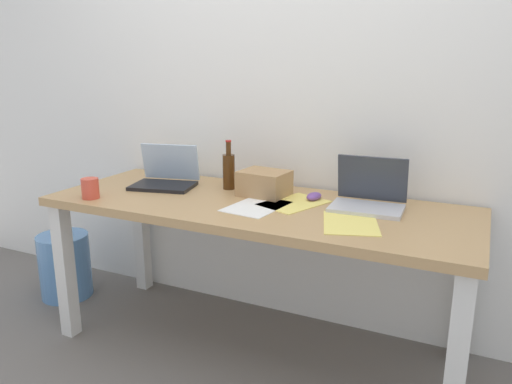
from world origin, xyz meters
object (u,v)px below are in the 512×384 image
at_px(laptop_left, 166,178).
at_px(water_cooler_jug, 65,265).
at_px(desk, 256,222).
at_px(beer_bottle, 229,170).
at_px(computer_mouse, 314,196).
at_px(cardboard_box, 264,183).
at_px(coffee_mug, 90,188).
at_px(laptop_right, 368,197).

relative_size(laptop_left, water_cooler_jug, 0.82).
xyz_separation_m(desk, beer_bottle, (-0.23, 0.17, 0.19)).
xyz_separation_m(computer_mouse, cardboard_box, (-0.24, -0.02, 0.04)).
bearing_deg(coffee_mug, beer_bottle, 40.99).
height_order(beer_bottle, water_cooler_jug, beer_bottle).
height_order(desk, beer_bottle, beer_bottle).
bearing_deg(desk, coffee_mug, -160.21).
height_order(desk, water_cooler_jug, desk).
distance_m(desk, laptop_right, 0.52).
xyz_separation_m(desk, coffee_mug, (-0.73, -0.26, 0.14)).
relative_size(computer_mouse, coffee_mug, 1.05).
bearing_deg(coffee_mug, laptop_left, 62.62).
bearing_deg(water_cooler_jug, laptop_right, 3.90).
relative_size(beer_bottle, cardboard_box, 1.11).
distance_m(beer_bottle, water_cooler_jug, 1.21).
relative_size(laptop_left, beer_bottle, 1.42).
relative_size(laptop_right, cardboard_box, 1.42).
bearing_deg(desk, computer_mouse, 35.17).
xyz_separation_m(computer_mouse, coffee_mug, (-0.95, -0.42, 0.03)).
height_order(laptop_left, cardboard_box, laptop_left).
bearing_deg(cardboard_box, computer_mouse, 5.64).
bearing_deg(laptop_left, beer_bottle, 15.48).
distance_m(desk, water_cooler_jug, 1.33).
bearing_deg(coffee_mug, water_cooler_jug, 152.28).
height_order(laptop_left, laptop_right, laptop_right).
bearing_deg(cardboard_box, coffee_mug, -150.91).
height_order(computer_mouse, water_cooler_jug, computer_mouse).
bearing_deg(desk, laptop_left, 171.54).
bearing_deg(desk, beer_bottle, 143.54).
relative_size(computer_mouse, cardboard_box, 0.45).
distance_m(beer_bottle, computer_mouse, 0.46).
bearing_deg(computer_mouse, laptop_left, -168.71).
height_order(desk, coffee_mug, coffee_mug).
height_order(coffee_mug, water_cooler_jug, coffee_mug).
bearing_deg(computer_mouse, cardboard_box, -168.56).
distance_m(laptop_right, water_cooler_jug, 1.83).
bearing_deg(laptop_left, cardboard_box, 5.42).
xyz_separation_m(beer_bottle, cardboard_box, (0.21, -0.04, -0.04)).
bearing_deg(laptop_right, desk, -164.87).
bearing_deg(beer_bottle, laptop_right, -3.35).
xyz_separation_m(beer_bottle, coffee_mug, (-0.50, -0.43, -0.05)).
height_order(laptop_left, beer_bottle, beer_bottle).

